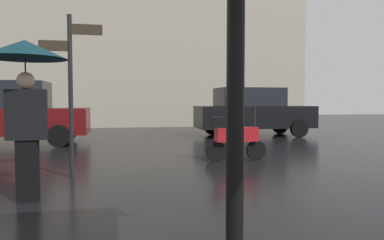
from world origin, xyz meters
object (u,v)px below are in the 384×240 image
at_px(pedestrian_with_umbrella, 25,74).
at_px(parked_scooter, 234,137).
at_px(parked_car_left, 253,112).
at_px(street_signpost, 71,79).
at_px(parked_car_right, 11,113).

relative_size(pedestrian_with_umbrella, parked_scooter, 1.54).
distance_m(parked_car_left, street_signpost, 8.89).
xyz_separation_m(parked_car_left, parked_car_right, (-8.40, -1.19, 0.04)).
bearing_deg(parked_scooter, parked_car_right, 129.67).
height_order(parked_scooter, street_signpost, street_signpost).
bearing_deg(street_signpost, parked_scooter, 18.48).
relative_size(parked_car_right, street_signpost, 1.55).
distance_m(parked_scooter, parked_car_left, 6.00).
distance_m(pedestrian_with_umbrella, parked_car_left, 10.25).
bearing_deg(street_signpost, parked_car_right, 114.58).
bearing_deg(parked_scooter, parked_car_left, 50.42).
distance_m(pedestrian_with_umbrella, street_signpost, 1.51).
relative_size(parked_car_left, parked_car_right, 1.01).
relative_size(pedestrian_with_umbrella, street_signpost, 0.76).
bearing_deg(parked_car_right, pedestrian_with_umbrella, -60.82).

